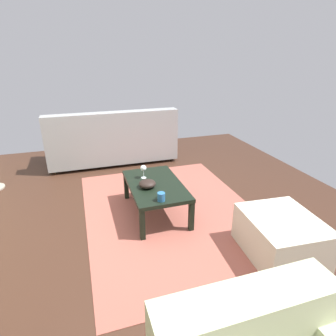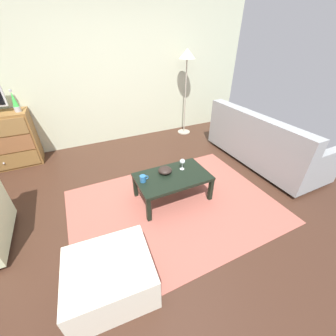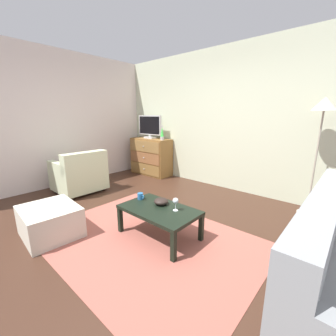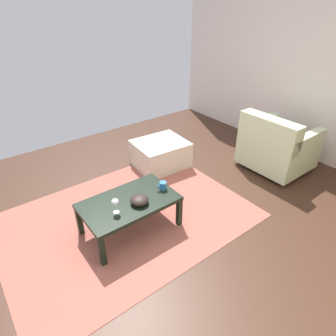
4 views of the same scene
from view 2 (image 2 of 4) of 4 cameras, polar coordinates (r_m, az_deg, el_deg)
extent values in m
cube|color=#3E251A|center=(2.87, -3.73, -9.53)|extent=(5.99, 4.99, 0.05)
cube|color=beige|center=(4.34, -17.04, 24.44)|extent=(5.99, 0.12, 2.72)
cube|color=#A05448|center=(2.78, 1.73, -10.41)|extent=(2.60, 1.90, 0.01)
cube|color=olive|center=(4.25, -38.54, 1.12)|extent=(1.00, 0.02, 0.26)
sphere|color=silver|center=(4.24, -38.57, 1.01)|extent=(0.03, 0.03, 0.03)
cylinder|color=#B7B7BC|center=(4.07, -36.14, 13.01)|extent=(0.09, 0.09, 0.08)
cone|color=#3FD84C|center=(4.04, -36.85, 14.96)|extent=(0.08, 0.08, 0.22)
cylinder|color=#B7B7BC|center=(4.02, -37.46, 16.61)|extent=(0.04, 0.04, 0.03)
cube|color=black|center=(2.87, -9.04, -4.97)|extent=(0.05, 0.05, 0.33)
cube|color=black|center=(3.17, 6.35, -0.74)|extent=(0.05, 0.05, 0.33)
cube|color=black|center=(2.50, -5.37, -11.52)|extent=(0.05, 0.05, 0.33)
cube|color=black|center=(2.83, 11.68, -5.90)|extent=(0.05, 0.05, 0.33)
cube|color=black|center=(2.70, 1.28, -2.47)|extent=(0.95, 0.57, 0.04)
cylinder|color=silver|center=(2.82, 3.91, -0.24)|extent=(0.06, 0.06, 0.00)
cylinder|color=silver|center=(2.79, 3.94, 0.56)|extent=(0.01, 0.01, 0.09)
sphere|color=silver|center=(2.76, 4.00, 1.84)|extent=(0.07, 0.07, 0.07)
cylinder|color=#29659F|center=(2.57, -6.96, -2.96)|extent=(0.08, 0.08, 0.08)
torus|color=#29659F|center=(2.58, -5.93, -2.60)|extent=(0.05, 0.01, 0.05)
ellipsoid|color=black|center=(2.72, -0.83, -0.61)|extent=(0.18, 0.18, 0.08)
cylinder|color=#332319|center=(3.95, 37.13, -3.03)|extent=(0.05, 0.05, 0.05)
cylinder|color=#332319|center=(4.87, 19.07, 8.35)|extent=(0.05, 0.05, 0.05)
cylinder|color=#332319|center=(3.40, 31.27, -6.25)|extent=(0.05, 0.05, 0.05)
cylinder|color=#332319|center=(4.44, 12.47, 7.05)|extent=(0.05, 0.05, 0.05)
cube|color=#909497|center=(3.99, 24.79, 5.03)|extent=(0.85, 2.03, 0.38)
cube|color=#909497|center=(3.59, 22.80, 9.90)|extent=(0.20, 2.03, 0.44)
cube|color=#909497|center=(3.43, 37.29, 2.10)|extent=(0.81, 0.12, 0.20)
cube|color=#909497|center=(4.48, 16.75, 13.69)|extent=(0.81, 0.12, 0.20)
cylinder|color=#9B3A40|center=(4.08, 28.59, 8.84)|extent=(0.16, 0.40, 0.16)
cylinder|color=#332319|center=(3.23, -37.60, -10.97)|extent=(0.05, 0.05, 0.05)
cube|color=beige|center=(2.03, -15.61, -27.01)|extent=(0.74, 0.65, 0.37)
cylinder|color=#A59E8C|center=(4.88, 4.38, 9.94)|extent=(0.28, 0.28, 0.02)
cylinder|color=#A59E8C|center=(4.63, 4.79, 18.60)|extent=(0.02, 0.02, 1.50)
cone|color=beige|center=(4.50, 5.34, 28.99)|extent=(0.32, 0.32, 0.18)
camera|label=1|loc=(3.19, -60.74, 13.59)|focal=30.19mm
camera|label=3|loc=(2.73, 59.65, 7.58)|focal=23.24mm
camera|label=4|loc=(4.52, 2.32, 35.57)|focal=30.73mm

